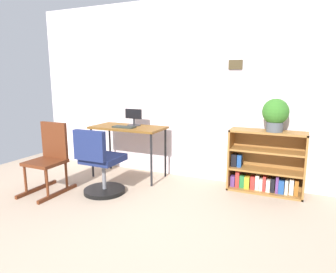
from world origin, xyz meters
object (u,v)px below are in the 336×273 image
(rocking_chair, at_px, (49,157))
(bookshelf_low, at_px, (265,165))
(desk, at_px, (128,131))
(office_chair, at_px, (100,167))
(potted_plant_on_shelf, at_px, (275,114))
(monitor, at_px, (134,118))
(keyboard, at_px, (124,127))

(rocking_chair, bearing_deg, bookshelf_low, 24.30)
(desk, xyz_separation_m, rocking_chair, (-0.61, -0.91, -0.24))
(office_chair, xyz_separation_m, bookshelf_low, (1.84, 0.96, -0.01))
(rocking_chair, bearing_deg, office_chair, 14.56)
(potted_plant_on_shelf, bearing_deg, bookshelf_low, 149.05)
(desk, height_order, potted_plant_on_shelf, potted_plant_on_shelf)
(desk, relative_size, office_chair, 1.25)
(potted_plant_on_shelf, bearing_deg, monitor, -178.18)
(office_chair, height_order, rocking_chair, rocking_chair)
(desk, bearing_deg, bookshelf_low, 6.57)
(desk, distance_m, office_chair, 0.81)
(office_chair, distance_m, rocking_chair, 0.68)
(rocking_chair, xyz_separation_m, potted_plant_on_shelf, (2.58, 1.08, 0.57))
(bookshelf_low, bearing_deg, office_chair, -152.53)
(desk, bearing_deg, office_chair, -86.40)
(desk, height_order, office_chair, office_chair)
(desk, xyz_separation_m, office_chair, (0.05, -0.74, -0.33))
(keyboard, xyz_separation_m, potted_plant_on_shelf, (1.98, 0.27, 0.26))
(monitor, height_order, potted_plant_on_shelf, potted_plant_on_shelf)
(rocking_chair, bearing_deg, desk, 56.15)
(office_chair, bearing_deg, desk, 93.60)
(office_chair, bearing_deg, keyboard, 94.49)
(potted_plant_on_shelf, bearing_deg, office_chair, -154.86)
(monitor, distance_m, bookshelf_low, 1.93)
(monitor, bearing_deg, desk, -107.83)
(office_chair, bearing_deg, monitor, 90.90)
(rocking_chair, bearing_deg, potted_plant_on_shelf, 22.59)
(rocking_chair, distance_m, bookshelf_low, 2.74)
(keyboard, relative_size, rocking_chair, 0.36)
(rocking_chair, relative_size, bookshelf_low, 0.96)
(monitor, height_order, keyboard, monitor)
(monitor, distance_m, rocking_chair, 1.27)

